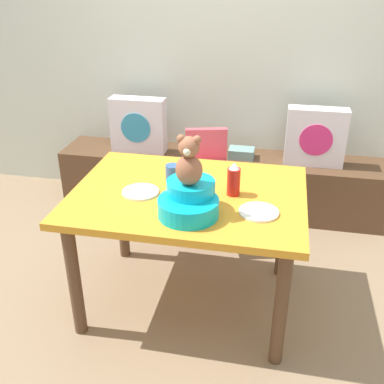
# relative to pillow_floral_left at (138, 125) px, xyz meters

# --- Properties ---
(ground_plane) EXTENTS (8.00, 8.00, 0.00)m
(ground_plane) POSITION_rel_pillow_floral_left_xyz_m (0.66, -1.20, -0.68)
(ground_plane) COLOR #8C7256
(back_wall) EXTENTS (4.40, 0.10, 2.60)m
(back_wall) POSITION_rel_pillow_floral_left_xyz_m (0.66, 0.29, 0.62)
(back_wall) COLOR silver
(back_wall) RESTS_ON ground_plane
(window_bench) EXTENTS (2.60, 0.44, 0.46)m
(window_bench) POSITION_rel_pillow_floral_left_xyz_m (0.66, 0.02, -0.45)
(window_bench) COLOR brown
(window_bench) RESTS_ON ground_plane
(pillow_floral_left) EXTENTS (0.44, 0.15, 0.44)m
(pillow_floral_left) POSITION_rel_pillow_floral_left_xyz_m (0.00, 0.00, 0.00)
(pillow_floral_left) COLOR silver
(pillow_floral_left) RESTS_ON window_bench
(pillow_floral_right) EXTENTS (0.44, 0.15, 0.44)m
(pillow_floral_right) POSITION_rel_pillow_floral_left_xyz_m (1.39, 0.00, 0.00)
(pillow_floral_right) COLOR silver
(pillow_floral_right) RESTS_ON window_bench
(book_stack) EXTENTS (0.20, 0.14, 0.08)m
(book_stack) POSITION_rel_pillow_floral_left_xyz_m (0.84, 0.02, -0.18)
(book_stack) COLOR #709895
(book_stack) RESTS_ON window_bench
(dining_table) EXTENTS (1.26, 0.94, 0.74)m
(dining_table) POSITION_rel_pillow_floral_left_xyz_m (0.66, -1.20, -0.04)
(dining_table) COLOR orange
(dining_table) RESTS_ON ground_plane
(highchair) EXTENTS (0.40, 0.50, 0.79)m
(highchair) POSITION_rel_pillow_floral_left_xyz_m (0.64, -0.42, -0.16)
(highchair) COLOR #D84C59
(highchair) RESTS_ON ground_plane
(infant_seat_teal) EXTENTS (0.30, 0.33, 0.16)m
(infant_seat_teal) POSITION_rel_pillow_floral_left_xyz_m (0.72, -1.43, 0.13)
(infant_seat_teal) COLOR #0CB0CD
(infant_seat_teal) RESTS_ON dining_table
(teddy_bear) EXTENTS (0.13, 0.12, 0.25)m
(teddy_bear) POSITION_rel_pillow_floral_left_xyz_m (0.72, -1.43, 0.34)
(teddy_bear) COLOR #985C40
(teddy_bear) RESTS_ON infant_seat_teal
(ketchup_bottle) EXTENTS (0.07, 0.07, 0.18)m
(ketchup_bottle) POSITION_rel_pillow_floral_left_xyz_m (0.90, -1.18, 0.15)
(ketchup_bottle) COLOR red
(ketchup_bottle) RESTS_ON dining_table
(coffee_mug) EXTENTS (0.12, 0.08, 0.09)m
(coffee_mug) POSITION_rel_pillow_floral_left_xyz_m (0.55, -1.07, 0.11)
(coffee_mug) COLOR #335999
(coffee_mug) RESTS_ON dining_table
(dinner_plate_near) EXTENTS (0.20, 0.20, 0.01)m
(dinner_plate_near) POSITION_rel_pillow_floral_left_xyz_m (1.05, -1.35, 0.07)
(dinner_plate_near) COLOR white
(dinner_plate_near) RESTS_ON dining_table
(dinner_plate_far) EXTENTS (0.20, 0.20, 0.01)m
(dinner_plate_far) POSITION_rel_pillow_floral_left_xyz_m (0.41, -1.26, 0.07)
(dinner_plate_far) COLOR white
(dinner_plate_far) RESTS_ON dining_table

